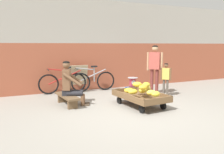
# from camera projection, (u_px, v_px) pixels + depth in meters

# --- Properties ---
(ground_plane) EXTENTS (80.00, 80.00, 0.00)m
(ground_plane) POSITION_uv_depth(u_px,v_px,m) (138.00, 114.00, 5.29)
(ground_plane) COLOR gray
(back_wall) EXTENTS (16.00, 0.30, 3.05)m
(back_wall) POSITION_uv_depth(u_px,v_px,m) (88.00, 45.00, 8.10)
(back_wall) COLOR #A35138
(back_wall) RESTS_ON ground
(banana_cart) EXTENTS (0.94, 1.50, 0.36)m
(banana_cart) POSITION_uv_depth(u_px,v_px,m) (140.00, 97.00, 5.93)
(banana_cart) COLOR brown
(banana_cart) RESTS_ON ground
(banana_pile) EXTENTS (0.85, 0.93, 0.26)m
(banana_pile) POSITION_uv_depth(u_px,v_px,m) (143.00, 89.00, 5.76)
(banana_pile) COLOR gold
(banana_pile) RESTS_ON banana_cart
(low_bench) EXTENTS (0.40, 1.12, 0.27)m
(low_bench) POSITION_uv_depth(u_px,v_px,m) (67.00, 98.00, 6.05)
(low_bench) COLOR brown
(low_bench) RESTS_ON ground
(vendor_seated) EXTENTS (0.74, 0.61, 1.14)m
(vendor_seated) POSITION_uv_depth(u_px,v_px,m) (70.00, 83.00, 6.00)
(vendor_seated) COLOR brown
(vendor_seated) RESTS_ON ground
(plastic_crate) EXTENTS (0.36, 0.28, 0.30)m
(plastic_crate) POSITION_uv_depth(u_px,v_px,m) (133.00, 92.00, 6.98)
(plastic_crate) COLOR #234CA8
(plastic_crate) RESTS_ON ground
(weighing_scale) EXTENTS (0.30, 0.30, 0.29)m
(weighing_scale) POSITION_uv_depth(u_px,v_px,m) (133.00, 82.00, 6.94)
(weighing_scale) COLOR #28282D
(weighing_scale) RESTS_ON plastic_crate
(bicycle_near_left) EXTENTS (1.66, 0.48, 0.86)m
(bicycle_near_left) POSITION_uv_depth(u_px,v_px,m) (65.00, 82.00, 7.52)
(bicycle_near_left) COLOR black
(bicycle_near_left) RESTS_ON ground
(bicycle_far_left) EXTENTS (1.66, 0.48, 0.86)m
(bicycle_far_left) POSITION_uv_depth(u_px,v_px,m) (91.00, 81.00, 7.88)
(bicycle_far_left) COLOR black
(bicycle_far_left) RESTS_ON ground
(sign_board) EXTENTS (0.70, 0.24, 0.88)m
(sign_board) POSITION_uv_depth(u_px,v_px,m) (77.00, 78.00, 7.89)
(sign_board) COLOR #C6B289
(sign_board) RESTS_ON ground
(customer_adult) EXTENTS (0.37, 0.38, 1.53)m
(customer_adult) POSITION_uv_depth(u_px,v_px,m) (155.00, 64.00, 7.24)
(customer_adult) COLOR brown
(customer_adult) RESTS_ON ground
(customer_child) EXTENTS (0.24, 0.24, 1.00)m
(customer_child) POSITION_uv_depth(u_px,v_px,m) (166.00, 76.00, 7.03)
(customer_child) COLOR brown
(customer_child) RESTS_ON ground
(shopping_bag) EXTENTS (0.18, 0.12, 0.24)m
(shopping_bag) POSITION_uv_depth(u_px,v_px,m) (153.00, 96.00, 6.65)
(shopping_bag) COLOR silver
(shopping_bag) RESTS_ON ground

